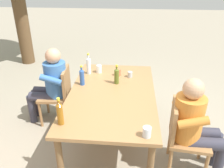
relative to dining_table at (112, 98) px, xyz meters
The scene contains 15 objects.
ground_plane 0.68m from the dining_table, ahead, with size 24.00×24.00×0.00m, color gray.
dining_table is the anchor object (origin of this frame).
chair_near_left 0.95m from the dining_table, 115.90° to the right, with size 0.49×0.49×0.87m.
chair_far_right 0.96m from the dining_table, 63.22° to the left, with size 0.47×0.47×0.87m.
person_in_white_shirt 1.04m from the dining_table, 113.75° to the right, with size 0.47×0.61×1.18m.
person_in_plaid_shirt 1.04m from the dining_table, 66.25° to the left, with size 0.47×0.61×1.18m.
bottle_blue 0.50m from the dining_table, 66.02° to the left, with size 0.06×0.06×0.28m.
bottle_clear 0.72m from the dining_table, 35.39° to the left, with size 0.06×0.06×0.32m.
bottle_olive 0.33m from the dining_table, ahead, with size 0.06×0.06×0.27m.
bottle_amber 0.86m from the dining_table, 147.15° to the left, with size 0.06×0.06×0.30m.
cup_glass 0.92m from the dining_table, 154.05° to the right, with size 0.08×0.08×0.10m, color silver.
cup_white 0.67m from the dining_table, 22.30° to the left, with size 0.08×0.08×0.11m, color white.
cup_steel 0.55m from the dining_table, 23.80° to the right, with size 0.07×0.07×0.08m, color #B2B7BC.
cup_terracotta 0.54m from the dining_table, ahead, with size 0.07×0.07×0.10m, color #BC6B47.
backpack_by_far_side 1.48m from the dining_table, ahead, with size 0.31×0.25×0.39m.
Camera 1 is at (-2.55, -0.23, 2.16)m, focal length 36.90 mm.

